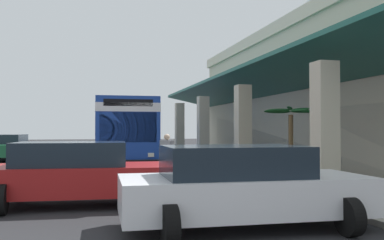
{
  "coord_description": "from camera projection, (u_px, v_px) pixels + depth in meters",
  "views": [
    {
      "loc": [
        18.19,
        -0.29,
        1.76
      ],
      "look_at": [
        0.46,
        4.08,
        2.17
      ],
      "focal_mm": 39.53,
      "sensor_mm": 36.0,
      "label": 1
    }
  ],
  "objects": [
    {
      "name": "pedestrian",
      "position": [
        167.0,
        154.0,
        14.77
      ],
      "size": [
        0.57,
        0.47,
        1.6
      ],
      "color": "#726651",
      "rests_on": "ground"
    },
    {
      "name": "curb_strip",
      "position": [
        208.0,
        167.0,
        19.25
      ],
      "size": [
        28.33,
        0.5,
        0.12
      ],
      "primitive_type": "cube",
      "color": "#9E998E",
      "rests_on": "ground"
    },
    {
      "name": "parked_sedan_white",
      "position": [
        242.0,
        186.0,
        7.51
      ],
      "size": [
        2.53,
        4.45,
        1.47
      ],
      "color": "silver",
      "rests_on": "ground"
    },
    {
      "name": "ground",
      "position": [
        271.0,
        167.0,
        19.6
      ],
      "size": [
        120.0,
        120.0,
        0.0
      ],
      "primitive_type": "plane",
      "color": "#262628"
    },
    {
      "name": "potted_palm",
      "position": [
        291.0,
        164.0,
        14.22
      ],
      "size": [
        1.86,
        1.87,
        2.59
      ],
      "color": "brown",
      "rests_on": "ground"
    },
    {
      "name": "transit_bus",
      "position": [
        121.0,
        128.0,
        22.05
      ],
      "size": [
        11.27,
        3.03,
        3.34
      ],
      "color": "#193D9E",
      "rests_on": "ground"
    },
    {
      "name": "parked_sedan_green",
      "position": [
        8.0,
        147.0,
        24.31
      ],
      "size": [
        4.53,
        2.25,
        1.47
      ],
      "color": "#195933",
      "rests_on": "ground"
    },
    {
      "name": "parked_sedan_red",
      "position": [
        78.0,
        173.0,
        9.78
      ],
      "size": [
        2.64,
        4.51,
        1.47
      ],
      "color": "maroon",
      "rests_on": "ground"
    }
  ]
}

